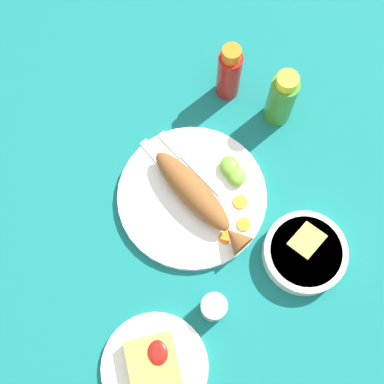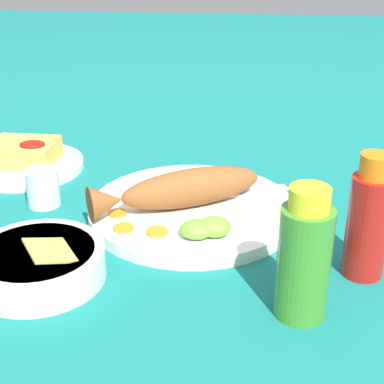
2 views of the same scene
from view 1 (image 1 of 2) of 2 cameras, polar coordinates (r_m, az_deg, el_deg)
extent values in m
plane|color=#146B66|center=(1.10, 0.00, -0.62)|extent=(4.00, 4.00, 0.00)
cylinder|color=white|center=(1.09, 0.00, -0.48)|extent=(0.30, 0.30, 0.02)
ellipsoid|color=brown|center=(1.05, 0.00, 0.12)|extent=(0.21, 0.15, 0.05)
cone|color=brown|center=(1.03, 4.65, -4.90)|extent=(0.06, 0.07, 0.05)
cube|color=silver|center=(1.08, -1.14, 0.68)|extent=(0.11, 0.06, 0.00)
cube|color=silver|center=(1.11, -4.14, 4.17)|extent=(0.07, 0.05, 0.00)
cube|color=silver|center=(1.09, 1.04, 1.78)|extent=(0.11, 0.06, 0.00)
cube|color=silver|center=(1.12, -2.18, 5.07)|extent=(0.07, 0.05, 0.00)
cylinder|color=orange|center=(1.05, 3.56, -4.88)|extent=(0.03, 0.03, 0.00)
cylinder|color=orange|center=(1.06, 5.53, -3.46)|extent=(0.03, 0.03, 0.00)
cylinder|color=orange|center=(1.08, 5.16, -1.07)|extent=(0.03, 0.03, 0.00)
ellipsoid|color=#6BB233|center=(1.08, 4.78, 1.74)|extent=(0.04, 0.04, 0.02)
ellipsoid|color=#6BB233|center=(1.09, 4.05, 2.75)|extent=(0.05, 0.04, 0.03)
cylinder|color=#B21914|center=(1.14, 3.95, 12.33)|extent=(0.05, 0.05, 0.13)
cylinder|color=orange|center=(1.08, 4.23, 14.46)|extent=(0.04, 0.04, 0.03)
cylinder|color=#3D8428|center=(1.13, 9.47, 9.65)|extent=(0.06, 0.06, 0.13)
cylinder|color=yellow|center=(1.06, 10.13, 11.57)|extent=(0.04, 0.04, 0.02)
cylinder|color=silver|center=(1.02, 2.33, -12.19)|extent=(0.05, 0.05, 0.06)
cylinder|color=white|center=(1.04, 2.30, -12.28)|extent=(0.04, 0.04, 0.03)
cylinder|color=white|center=(1.04, -3.98, -18.12)|extent=(0.20, 0.20, 0.01)
cube|color=gold|center=(1.01, -4.08, -18.12)|extent=(0.11, 0.09, 0.04)
ellipsoid|color=#AD140F|center=(0.99, -3.65, -16.72)|extent=(0.04, 0.03, 0.01)
cylinder|color=white|center=(1.07, 11.90, -6.40)|extent=(0.16, 0.16, 0.04)
cylinder|color=olive|center=(1.06, 12.04, -6.26)|extent=(0.14, 0.14, 0.01)
cube|color=gold|center=(1.05, 11.69, -4.69)|extent=(0.09, 0.09, 0.02)
camera|label=2|loc=(1.14, 42.27, 18.21)|focal=55.00mm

